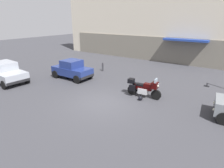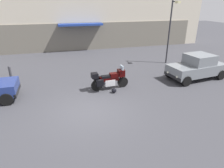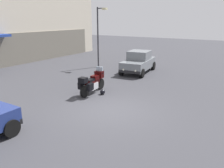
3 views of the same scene
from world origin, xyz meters
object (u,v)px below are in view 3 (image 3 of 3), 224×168
Objects in this scene: streetlamp_curbside at (99,32)px; helmet at (103,92)px; car_hatchback_near at (139,62)px; motorcycle at (92,82)px.

helmet is at bearing -143.69° from streetlamp_curbside.
car_hatchback_near is at bearing 6.62° from helmet.
motorcycle is 6.01m from car_hatchback_near.
motorcycle is at bearing -148.12° from streetlamp_curbside.
car_hatchback_near is 4.24m from streetlamp_curbside.
motorcycle is 0.77m from helmet.
streetlamp_curbside is at bearing 27.93° from motorcycle.
helmet is at bearing 0.01° from car_hatchback_near.
streetlamp_curbside is (5.89, 4.33, 2.83)m from helmet.
motorcycle is at bearing 101.01° from helmet.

